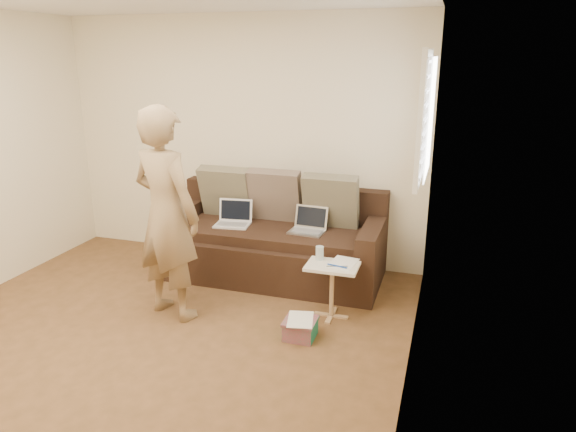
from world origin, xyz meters
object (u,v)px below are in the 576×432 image
Objects in this scene: drinking_glass at (320,253)px; striped_box at (300,328)px; sofa at (273,237)px; laptop_silver at (306,233)px; laptop_white at (232,226)px; person at (167,214)px; side_table at (332,291)px.

drinking_glass is 0.47× the size of striped_box.
sofa is 6.54× the size of laptop_silver.
sofa is at bearing 136.72° from drinking_glass.
sofa is at bearing 1.80° from laptop_white.
laptop_silver is 2.80× the size of drinking_glass.
person is at bearing -128.60° from laptop_silver.
sofa reaches higher than laptop_white.
side_table is at bearing -32.25° from drinking_glass.
drinking_glass is at bearing -143.53° from person.
sofa reaches higher than laptop_silver.
person is (-0.94, -1.00, 0.39)m from laptop_silver.
side_table is (1.35, 0.35, -0.67)m from person.
laptop_white is at bearing 152.88° from drinking_glass.
laptop_white reaches higher than striped_box.
laptop_silver is (0.37, -0.04, 0.10)m from sofa.
striped_box is (0.62, -1.11, -0.34)m from sofa.
striped_box is at bearing -166.68° from person.
laptop_silver is 0.81m from side_table.
side_table is (0.78, -0.69, -0.18)m from sofa.
person reaches higher than laptop_silver.
drinking_glass is (0.64, -0.61, 0.12)m from sofa.
striped_box is at bearing -92.63° from drinking_glass.
laptop_white is 1.54m from striped_box.
laptop_white reaches higher than laptop_silver.
laptop_silver is 0.78m from laptop_white.
laptop_silver is 0.97× the size of laptop_white.
striped_box is (1.19, -0.07, -0.83)m from person.
laptop_white is at bearing 134.59° from striped_box.
person reaches higher than striped_box.
sofa is 1.32m from striped_box.
laptop_white is 0.72× the size of side_table.
person is 15.22× the size of drinking_glass.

